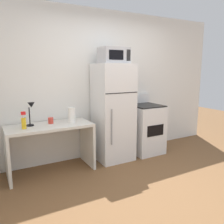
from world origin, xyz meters
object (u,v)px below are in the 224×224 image
Objects in this scene: desk at (50,139)px; spray_bottle at (24,122)px; oven_range at (145,128)px; coffee_mug at (51,121)px; desk_lamp at (31,110)px; microwave at (114,55)px; paper_towel_roll at (72,115)px; refrigerator at (113,113)px.

spray_bottle reaches higher than desk.
spray_bottle is at bearing -170.17° from desk.
coffee_mug is at bearing 177.38° from oven_range.
desk_lamp is 1.58m from microwave.
microwave is at bearing 0.15° from paper_towel_roll.
coffee_mug is at bearing 60.14° from desk.
refrigerator reaches higher than paper_towel_roll.
coffee_mug is (-0.31, 0.10, -0.07)m from paper_towel_roll.
refrigerator is at bearing 90.33° from microwave.
refrigerator is (1.07, -0.07, 0.04)m from coffee_mug.
desk is at bearing 179.87° from oven_range.
desk_lamp is at bearing 178.16° from oven_range.
spray_bottle is 0.15× the size of refrigerator.
spray_bottle is 1.76m from microwave.
paper_towel_roll is 0.76m from refrigerator.
microwave is (1.35, -0.08, 0.81)m from desk_lamp.
spray_bottle is 1.04× the size of paper_towel_roll.
desk is 0.28m from coffee_mug.
spray_bottle is at bearing -178.26° from microwave.
desk_lamp is at bearing -177.01° from coffee_mug.
desk is at bearing 176.56° from paper_towel_roll.
desk_lamp is 1.36m from refrigerator.
oven_range is at bearing -2.62° from coffee_mug.
refrigerator is 1.52× the size of oven_range.
microwave reaches higher than spray_bottle.
oven_range is at bearing 1.23° from microwave.
spray_bottle is 0.54× the size of microwave.
refrigerator is at bearing 1.75° from paper_towel_roll.
microwave is (1.11, -0.02, 1.27)m from desk.
desk is 13.39× the size of coffee_mug.
refrigerator is (1.11, 0.00, 0.30)m from desk.
paper_towel_roll is (0.59, -0.08, -0.12)m from desk_lamp.
desk is at bearing 179.01° from microwave.
desk_lamp is 2.12m from oven_range.
microwave is at bearing 1.74° from spray_bottle.
microwave is (1.48, 0.04, 0.95)m from spray_bottle.
coffee_mug is (0.41, 0.14, -0.05)m from spray_bottle.
microwave reaches higher than refrigerator.
desk_lamp reaches higher than coffee_mug.
desk is 0.49m from paper_towel_roll.
desk_lamp is at bearing 177.47° from refrigerator.
refrigerator is 0.79m from oven_range.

